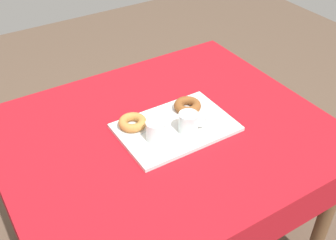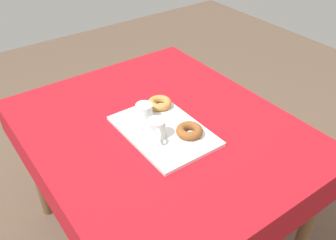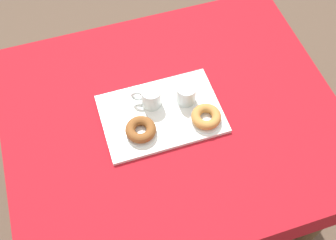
% 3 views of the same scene
% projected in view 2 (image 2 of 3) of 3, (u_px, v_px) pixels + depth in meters
% --- Properties ---
extents(ground_plane, '(6.00, 6.00, 0.00)m').
position_uv_depth(ground_plane, '(162.00, 236.00, 2.10)').
color(ground_plane, brown).
extents(dining_table, '(1.29, 1.09, 0.78)m').
position_uv_depth(dining_table, '(161.00, 143.00, 1.70)').
color(dining_table, '#A8141E').
rests_on(dining_table, ground).
extents(serving_tray, '(0.46, 0.31, 0.02)m').
position_uv_depth(serving_tray, '(164.00, 131.00, 1.61)').
color(serving_tray, white).
rests_on(serving_tray, dining_table).
extents(tea_mug_left, '(0.11, 0.08, 0.08)m').
position_uv_depth(tea_mug_left, '(157.00, 129.00, 1.54)').
color(tea_mug_left, silver).
rests_on(tea_mug_left, serving_tray).
extents(water_glass_near, '(0.08, 0.08, 0.08)m').
position_uv_depth(water_glass_near, '(144.00, 113.00, 1.64)').
color(water_glass_near, silver).
rests_on(water_glass_near, serving_tray).
extents(donut_plate_left, '(0.12, 0.12, 0.01)m').
position_uv_depth(donut_plate_left, '(189.00, 135.00, 1.57)').
color(donut_plate_left, white).
rests_on(donut_plate_left, serving_tray).
extents(sugar_donut_left, '(0.11, 0.11, 0.04)m').
position_uv_depth(sugar_donut_left, '(189.00, 131.00, 1.55)').
color(sugar_donut_left, brown).
rests_on(sugar_donut_left, donut_plate_left).
extents(donut_plate_right, '(0.12, 0.12, 0.01)m').
position_uv_depth(donut_plate_right, '(160.00, 107.00, 1.74)').
color(donut_plate_right, white).
rests_on(donut_plate_right, serving_tray).
extents(sugar_donut_right, '(0.11, 0.11, 0.04)m').
position_uv_depth(sugar_donut_right, '(160.00, 103.00, 1.73)').
color(sugar_donut_right, '#BC7F3D').
rests_on(sugar_donut_right, donut_plate_right).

